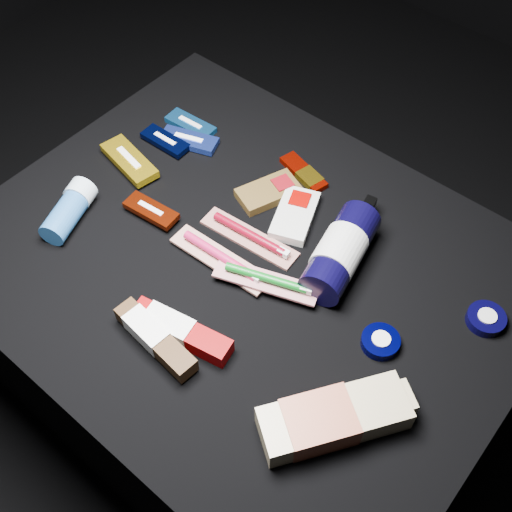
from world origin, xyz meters
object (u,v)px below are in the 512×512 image
Objects in this scene: lotion_bottle at (341,252)px; toothpaste_carton_red at (177,329)px; bodywash_bottle at (331,419)px; deodorant_stick at (69,210)px.

toothpaste_carton_red is (-0.12, -0.28, -0.02)m from lotion_bottle.
bodywash_bottle is 0.61m from deodorant_stick.
toothpaste_carton_red is (-0.28, -0.03, -0.01)m from bodywash_bottle.
bodywash_bottle is 1.66× the size of deodorant_stick.
lotion_bottle is 1.36× the size of toothpaste_carton_red.
deodorant_stick is at bearing -147.52° from bodywash_bottle.
lotion_bottle is 1.08× the size of bodywash_bottle.
bodywash_bottle is at bearing -22.00° from deodorant_stick.
bodywash_bottle is 1.26× the size of toothpaste_carton_red.
lotion_bottle is at bearing 55.95° from toothpaste_carton_red.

